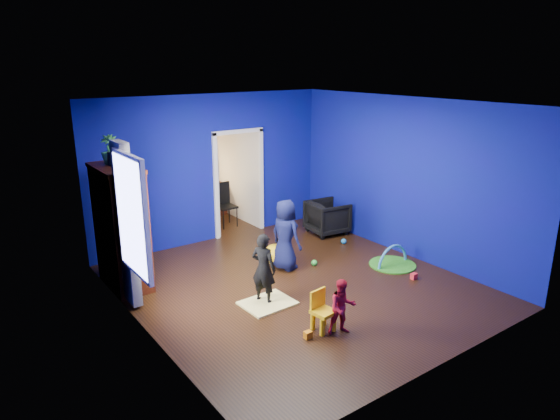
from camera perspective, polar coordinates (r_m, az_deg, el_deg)
floor at (r=8.17m, az=1.87°, el=-8.61°), size 5.00×5.50×0.01m
ceiling at (r=7.41m, az=2.08°, el=12.10°), size 5.00×5.50×0.01m
wall_back at (r=9.92m, az=-7.80°, el=4.67°), size 5.00×0.02×2.90m
wall_front at (r=5.85m, az=18.71°, el=-4.70°), size 5.00×0.02×2.90m
wall_left at (r=6.51m, az=-15.76°, el=-2.26°), size 0.02×5.50×2.90m
wall_right at (r=9.36m, az=14.21°, el=3.58°), size 0.02×5.50×2.90m
alcove at (r=10.99m, az=-7.16°, el=4.81°), size 1.00×1.75×2.50m
armchair at (r=10.48m, az=5.44°, el=-0.83°), size 0.85×0.84×0.70m
child_black at (r=7.44m, az=-1.89°, el=-6.70°), size 0.41×0.47×1.08m
child_navy at (r=8.57m, az=0.62°, el=-2.86°), size 0.51×0.67×1.24m
toddler_red at (r=6.74m, az=7.14°, el=-10.94°), size 0.46×0.41×0.77m
vase at (r=7.68m, az=-17.68°, el=5.07°), size 0.22×0.22×0.18m
potted_plant at (r=8.15m, az=-18.94°, el=6.56°), size 0.33×0.33×0.45m
tv_armoire at (r=8.22m, az=-17.70°, el=-1.91°), size 0.58×1.14×1.96m
crt_tv at (r=8.22m, az=-17.46°, el=-1.60°), size 0.46×0.70×0.54m
yellow_blanket at (r=7.59m, az=-1.42°, el=-10.60°), size 0.77×0.63×0.03m
hopper_ball at (r=8.89m, az=-0.61°, el=-5.11°), size 0.38×0.38×0.38m
kid_chair at (r=6.84m, az=4.99°, el=-11.67°), size 0.32×0.32×0.50m
play_mat at (r=9.15m, az=12.72°, el=-6.11°), size 0.82×0.82×0.02m
toy_arch at (r=9.14m, az=12.73°, el=-6.05°), size 0.74×0.06×0.74m
window_left at (r=6.80m, az=-16.74°, el=-0.64°), size 0.03×0.95×1.55m
curtain at (r=7.42m, az=-17.14°, el=-1.66°), size 0.14×0.42×2.40m
doorway at (r=10.30m, az=-4.77°, el=2.93°), size 1.16×0.10×2.10m
study_desk at (r=11.75m, az=-8.50°, el=1.14°), size 0.88×0.44×0.75m
desk_monitor at (r=11.71m, az=-8.89°, el=3.97°), size 0.40×0.05×0.32m
desk_lamp at (r=11.54m, az=-9.99°, el=3.63°), size 0.14×0.14×0.14m
folding_chair at (r=10.91m, az=-6.19°, el=0.47°), size 0.40×0.40×0.92m
book_shelf at (r=11.52m, az=-9.11°, el=9.16°), size 0.88×0.24×0.04m
toy_0 at (r=8.66m, az=15.05°, el=-7.33°), size 0.10×0.08×0.10m
toy_1 at (r=9.99m, az=7.29°, el=-3.55°), size 0.11×0.11×0.11m
toy_2 at (r=6.74m, az=3.22°, el=-14.06°), size 0.10×0.08×0.10m
toy_3 at (r=8.92m, az=3.94°, el=-6.01°), size 0.11×0.11×0.11m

